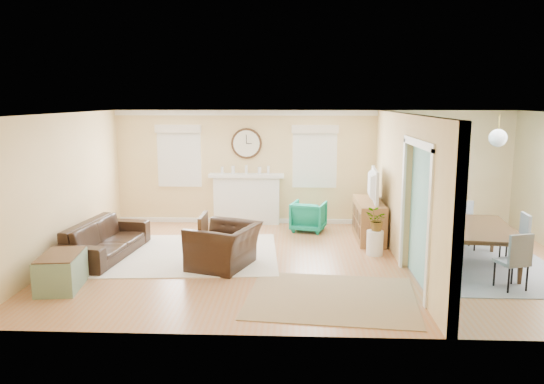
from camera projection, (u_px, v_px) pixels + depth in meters
The scene contains 27 objects.
floor at pixel (316, 262), 9.37m from camera, with size 9.00×9.00×0.00m, color #AE6B3B.
wall_back at pixel (312, 168), 12.09m from camera, with size 9.00×0.02×2.60m, color #DAB778.
wall_front at pixel (328, 233), 6.19m from camera, with size 9.00×0.02×2.60m, color #DAB778.
wall_left at pixel (62, 188), 9.34m from camera, with size 0.02×6.00×2.60m, color #DAB778.
ceiling at pixel (319, 114), 8.92m from camera, with size 9.00×6.00×0.02m, color white.
partition at pixel (403, 184), 9.34m from camera, with size 0.17×6.00×2.60m.
fireplace at pixel (247, 198), 12.16m from camera, with size 1.70×0.30×1.17m.
wall_clock at pixel (247, 143), 12.03m from camera, with size 0.70×0.07×0.70m.
window_left at pixel (179, 152), 12.12m from camera, with size 1.05×0.13×1.42m.
window_right at pixel (315, 152), 11.98m from camera, with size 1.05×0.13×1.42m.
pendant at pixel (498, 138), 8.85m from camera, with size 0.30×0.30×0.55m.
rug_cream at pixel (192, 254), 9.85m from camera, with size 3.14×2.72×0.02m, color #F1E3CB.
rug_jute at pixel (331, 297), 7.67m from camera, with size 2.41×1.97×0.01m, color #A0845E.
rug_grey at pixel (479, 265), 9.16m from camera, with size 2.50×3.12×0.01m, color gray.
sofa at pixel (105, 239), 9.65m from camera, with size 2.23×0.87×0.65m, color black.
eames_chair at pixel (224, 246), 9.02m from camera, with size 1.14×1.00×0.74m, color black.
green_chair at pixel (309, 216), 11.55m from camera, with size 0.69×0.71×0.65m, color #0D7F68.
trunk at pixel (61, 271), 8.03m from camera, with size 0.69×1.00×0.54m.
credenza at pixel (369, 220), 10.84m from camera, with size 0.52×1.53×0.80m.
tv at pixel (369, 185), 10.71m from camera, with size 1.15×0.15×0.66m, color black.
garden_stool at pixel (375, 243), 9.77m from camera, with size 0.31×0.31×0.45m, color white.
potted_plant at pixel (376, 220), 9.70m from camera, with size 0.37×0.32×0.41m, color #337F33.
dining_table at pixel (480, 246), 9.10m from camera, with size 1.98×1.10×0.70m, color #4E3421.
dining_chair_n at pixel (464, 222), 10.10m from camera, with size 0.41×0.41×0.91m.
dining_chair_s at pixel (512, 256), 7.94m from camera, with size 0.50×0.50×0.90m.
dining_chair_w at pixel (446, 235), 9.15m from camera, with size 0.48×0.48×0.89m.
dining_chair_e at pixel (514, 235), 9.11m from camera, with size 0.43×0.43×0.91m.
Camera 1 is at (-0.38, -9.04, 2.84)m, focal length 35.00 mm.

